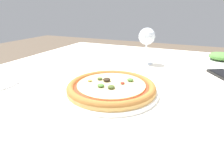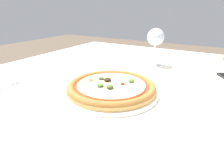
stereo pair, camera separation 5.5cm
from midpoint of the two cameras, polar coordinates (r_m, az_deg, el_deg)
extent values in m
cube|color=brown|center=(0.71, 8.70, 0.23)|extent=(1.08, 1.05, 0.04)
cube|color=white|center=(0.70, 8.80, 1.82)|extent=(1.18, 1.15, 0.01)
cylinder|color=brown|center=(1.44, -2.85, -3.25)|extent=(0.06, 0.06, 0.67)
cylinder|color=white|center=(0.56, 2.81, -2.42)|extent=(0.28, 0.28, 0.01)
cylinder|color=tan|center=(0.56, 2.83, -1.39)|extent=(0.26, 0.26, 0.01)
torus|color=#A3662D|center=(0.56, 2.85, -0.82)|extent=(0.26, 0.26, 0.02)
cylinder|color=#BC381E|center=(0.55, 2.85, -0.68)|extent=(0.22, 0.22, 0.00)
cylinder|color=beige|center=(0.55, 2.86, -0.30)|extent=(0.20, 0.20, 0.00)
ellipsoid|color=#BC9342|center=(0.58, -3.70, 1.24)|extent=(0.01, 0.01, 0.01)
ellipsoid|color=#4C7A33|center=(0.53, -0.69, -0.36)|extent=(0.02, 0.02, 0.01)
ellipsoid|color=#2D2319|center=(0.57, 1.41, 1.34)|extent=(0.02, 0.02, 0.01)
ellipsoid|color=#425123|center=(0.59, -0.63, 1.73)|extent=(0.02, 0.02, 0.01)
ellipsoid|color=#4C7A33|center=(0.57, 8.64, 1.01)|extent=(0.02, 0.02, 0.01)
ellipsoid|color=#A83323|center=(0.55, 6.09, 0.12)|extent=(0.01, 0.01, 0.01)
ellipsoid|color=#425123|center=(0.52, 2.40, -0.93)|extent=(0.02, 0.02, 0.01)
cube|color=silver|center=(0.70, -26.15, 0.11)|extent=(0.03, 0.02, 0.00)
cube|color=silver|center=(0.73, -25.16, 1.05)|extent=(0.01, 0.05, 0.00)
cube|color=silver|center=(0.72, -24.72, 0.96)|extent=(0.01, 0.05, 0.00)
cube|color=silver|center=(0.72, -24.27, 0.88)|extent=(0.01, 0.05, 0.00)
cube|color=silver|center=(0.71, -23.81, 0.80)|extent=(0.01, 0.05, 0.00)
cylinder|color=silver|center=(0.88, 14.25, 5.85)|extent=(0.07, 0.07, 0.00)
cylinder|color=silver|center=(0.87, 14.53, 8.80)|extent=(0.01, 0.01, 0.09)
sphere|color=silver|center=(0.86, 15.02, 13.71)|extent=(0.07, 0.07, 0.07)
camera|label=1|loc=(0.03, -87.14, 1.16)|focal=30.00mm
camera|label=2|loc=(0.03, 92.86, -1.16)|focal=30.00mm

